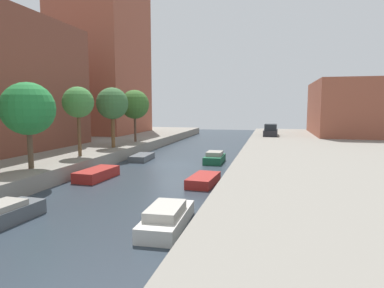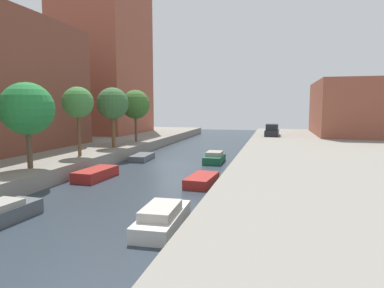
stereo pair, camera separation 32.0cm
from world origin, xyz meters
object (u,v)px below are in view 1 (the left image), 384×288
Objects in this scene: moored_boat_left_2 at (97,174)px; moored_boat_right_3 at (215,158)px; street_tree_3 at (112,104)px; moored_boat_left_3 at (142,157)px; street_tree_4 at (135,105)px; moored_boat_right_1 at (167,218)px; street_tree_1 at (28,109)px; parked_car at (271,131)px; moored_boat_right_2 at (204,180)px; street_tree_2 at (78,103)px; apartment_tower_far at (102,58)px; low_block_right at (353,108)px; moored_boat_left_1 at (3,214)px.

moored_boat_left_2 is 1.11× the size of moored_boat_right_3.
moored_boat_left_3 is at bearing -10.73° from street_tree_3.
street_tree_4 is at bearing 90.00° from street_tree_3.
moored_boat_left_3 is 1.04× the size of moored_boat_right_3.
moored_boat_left_3 is at bearing 115.41° from moored_boat_right_1.
moored_boat_right_3 is at bearing 1.96° from moored_boat_left_3.
moored_boat_right_3 is at bearing -2.12° from street_tree_3.
street_tree_1 reaches higher than moored_boat_right_3.
street_tree_1 is 0.95× the size of street_tree_4.
moored_boat_left_2 is 1.07× the size of moored_boat_left_3.
moored_boat_right_1 is at bearing -64.59° from moored_boat_left_3.
moored_boat_left_3 is (3.03, -5.66, -4.70)m from street_tree_4.
street_tree_4 is 1.77× the size of moored_boat_right_3.
street_tree_3 is 21.62m from parked_car.
moored_boat_right_3 is (6.49, 0.22, 0.15)m from moored_boat_left_3.
moored_boat_right_2 is (10.20, -13.42, -4.67)m from street_tree_4.
street_tree_3 reaches higher than moored_boat_right_3.
moored_boat_left_3 is (-11.05, -16.63, -1.38)m from parked_car.
moored_boat_right_3 is at bearing 28.34° from street_tree_2.
apartment_tower_far is at bearing 129.07° from moored_boat_right_2.
street_tree_3 is 1.21× the size of parked_car.
street_tree_2 is at bearing -151.66° from moored_boat_right_3.
apartment_tower_far reaches higher than parked_car.
moored_boat_right_2 is at bearing -15.59° from street_tree_2.
apartment_tower_far is at bearing 127.20° from moored_boat_left_3.
moored_boat_right_1 is (10.24, -20.82, -4.56)m from street_tree_4.
street_tree_4 reaches higher than street_tree_2.
moored_boat_left_3 is 16.78m from moored_boat_right_1.
low_block_right is 2.86× the size of street_tree_2.
street_tree_1 is 10.79m from street_tree_3.
street_tree_1 is 1.67× the size of moored_boat_right_3.
street_tree_1 is at bearing -132.41° from moored_boat_right_3.
apartment_tower_far is at bearing 139.54° from moored_boat_right_3.
street_tree_2 reaches higher than parked_car.
street_tree_3 is at bearing 169.27° from moored_boat_left_3.
apartment_tower_far is 36.82m from moored_boat_left_1.
street_tree_2 is 1.16× the size of parked_car.
moored_boat_right_2 is (7.14, 0.11, -0.05)m from moored_boat_left_2.
street_tree_1 is 1.50× the size of moored_boat_left_2.
moored_boat_left_2 is 7.87m from moored_boat_left_3.
moored_boat_right_1 is (6.66, 1.11, 0.01)m from moored_boat_left_1.
moored_boat_right_3 is (9.53, 5.14, -4.62)m from street_tree_2.
apartment_tower_far is 4.67× the size of parked_car.
apartment_tower_far reaches higher than moored_boat_right_3.
low_block_right is at bearing 46.45° from street_tree_2.
street_tree_4 is 1.68× the size of moored_boat_right_2.
moored_boat_right_3 reaches higher than moored_boat_left_3.
street_tree_4 reaches higher than parked_car.
low_block_right is at bearing 60.53° from moored_boat_left_1.
low_block_right reaches higher than moored_boat_left_3.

